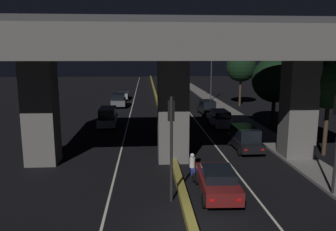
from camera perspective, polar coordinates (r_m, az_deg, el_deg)
ground_plane at (r=14.00m, az=4.08°, el=-19.22°), size 200.00×200.00×0.00m
lane_line_left_inner at (r=47.59m, az=-6.17°, el=1.95°), size 0.12×126.00×0.00m
lane_line_right_inner at (r=47.86m, az=2.56°, el=2.05°), size 0.12×126.00×0.00m
median_divider at (r=47.56m, az=-1.79°, el=2.22°), size 0.39×126.00×0.37m
sidewalk_right at (r=41.91m, az=10.30°, el=0.81°), size 2.29×126.00×0.16m
elevated_overpass at (r=21.08m, az=0.89°, el=10.61°), size 22.62×9.95×9.39m
traffic_light_left_of_median at (r=15.29m, az=0.57°, el=-2.67°), size 0.30×0.49×5.07m
street_lamp at (r=50.47m, az=7.10°, el=7.79°), size 2.74×0.32×7.90m
car_dark_red_lead at (r=16.82m, az=8.59°, el=-11.18°), size 2.01×4.38×1.43m
car_black_second at (r=24.90m, az=13.23°, el=-3.82°), size 1.85×4.21×1.75m
car_silver_third at (r=32.52m, az=9.01°, el=-0.50°), size 1.91×4.69×1.64m
car_black_fourth at (r=39.10m, az=6.87°, el=1.43°), size 1.93×4.63×1.71m
car_dark_green_fifth at (r=45.76m, az=0.44°, el=2.85°), size 2.02×4.30×1.78m
car_dark_blue_sixth at (r=53.81m, az=0.22°, el=3.74°), size 2.10×4.22×1.38m
car_silver_lead_oncoming at (r=32.72m, az=-10.44°, el=-0.23°), size 1.95×4.46×1.91m
car_grey_second_oncoming at (r=45.23m, az=-8.59°, el=2.71°), size 2.10×4.29×1.84m
car_silver_third_oncoming at (r=53.26m, az=-7.88°, el=3.64°), size 1.92×4.66×1.53m
motorcycle_blue_filtering_near at (r=18.94m, az=4.24°, el=-9.04°), size 0.32×1.82×1.47m
motorcycle_white_filtering_mid at (r=26.47m, az=1.47°, el=-3.39°), size 0.34×1.72×1.43m
motorcycle_black_filtering_far at (r=33.34m, az=0.22°, el=-0.53°), size 0.33×1.77×1.42m
pedestrian_on_sidewalk at (r=26.06m, az=21.01°, el=-3.26°), size 0.35×0.35×1.82m
roadside_tree_kerbside_near at (r=24.89m, az=26.37°, el=5.49°), size 3.91×3.91×7.23m
roadside_tree_kerbside_mid at (r=33.11m, az=18.15°, el=5.95°), size 4.41×4.41×6.88m
roadside_tree_kerbside_far at (r=46.41m, az=12.60°, el=8.22°), size 4.07×4.07×7.43m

